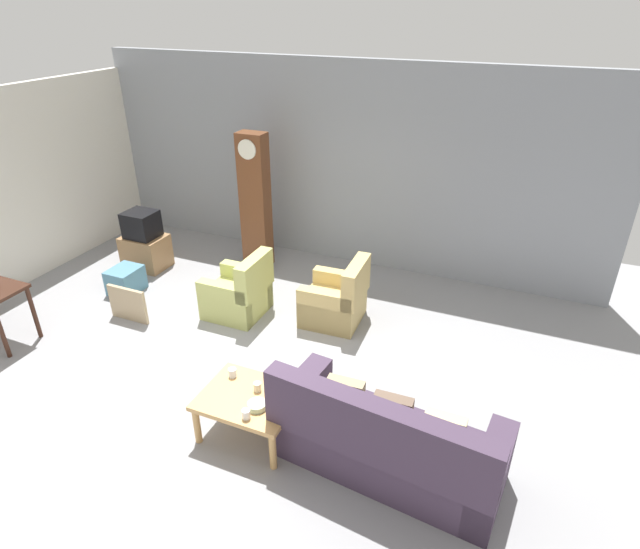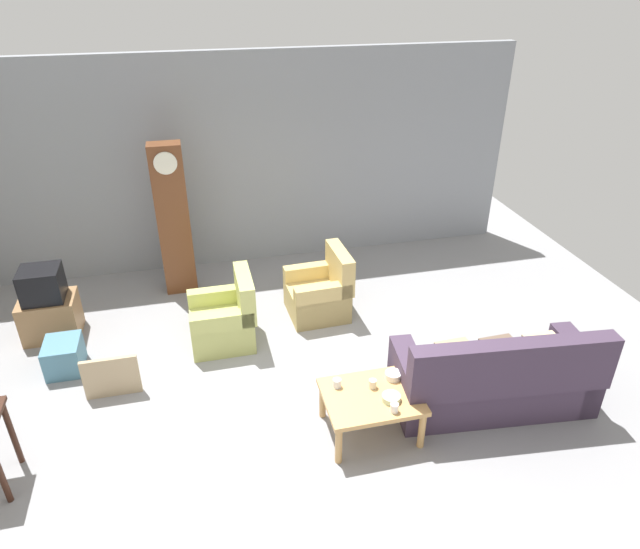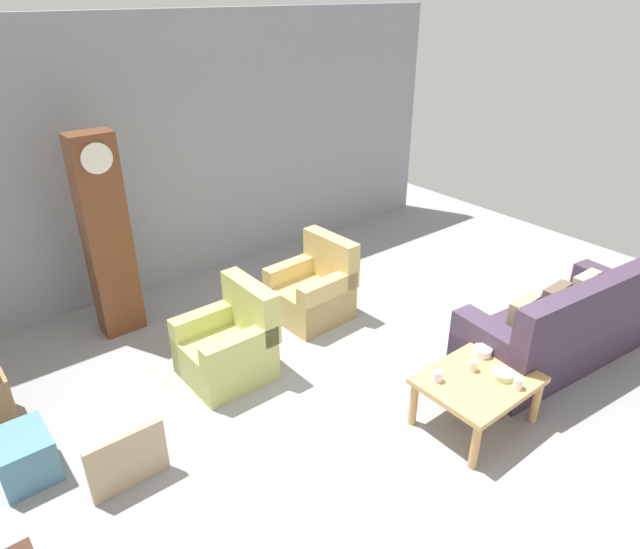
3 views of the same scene
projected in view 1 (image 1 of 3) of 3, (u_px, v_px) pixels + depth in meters
The scene contains 16 objects.
ground_plane at pixel (227, 379), 6.13m from camera, with size 10.40×10.40×0.00m, color gray.
garage_door_wall at pixel (340, 165), 8.29m from camera, with size 8.40×0.16×3.20m, color gray.
couch_floral at pixel (386, 442), 4.79m from camera, with size 2.18×1.09×1.04m.
armchair_olive_near at pixel (239, 294), 7.27m from camera, with size 0.79×0.76×0.92m.
armchair_olive_far at pixel (336, 301), 7.11m from camera, with size 0.82×0.80×0.92m.
coffee_table_wood at pixel (249, 401), 5.20m from camera, with size 0.96×0.76×0.48m.
grandfather_clock at pixel (255, 202), 8.27m from camera, with size 0.44×0.30×2.19m.
tv_stand_cabinet at pixel (146, 251), 8.57m from camera, with size 0.68×0.52×0.54m, color #997047.
tv_crt at pixel (141, 224), 8.34m from camera, with size 0.48×0.44×0.42m, color black.
framed_picture_leaning at pixel (128, 304), 7.15m from camera, with size 0.60×0.05×0.50m, color tan.
storage_box_blue at pixel (126, 280), 7.87m from camera, with size 0.40×0.48×0.38m, color teal.
cup_white_porcelain at pixel (246, 414), 4.88m from camera, with size 0.08×0.08×0.09m, color white.
cup_blue_rimmed at pixel (233, 373), 5.41m from camera, with size 0.08×0.08×0.09m, color silver.
cup_cream_tall at pixel (257, 387), 5.22m from camera, with size 0.08×0.08×0.09m, color beige.
bowl_white_stacked at pixel (284, 389), 5.21m from camera, with size 0.17×0.17×0.07m, color white.
bowl_shallow_green at pixel (257, 405), 5.00m from camera, with size 0.19×0.19×0.06m, color #B2C69E.
Camera 1 is at (2.90, -4.01, 3.97)m, focal length 29.32 mm.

